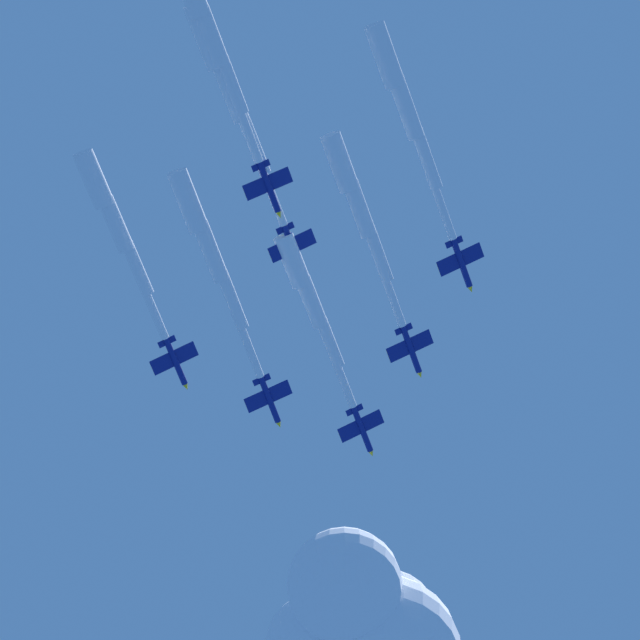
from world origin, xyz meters
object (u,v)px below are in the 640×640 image
Objects in this scene: jet_starboard_mid at (406,110)px; jet_starboard_outer at (212,40)px; jet_port_outer at (230,93)px; jet_lead at (312,305)px; jet_port_inner at (211,253)px; jet_port_mid at (117,227)px; jet_starboard_inner at (360,212)px.

jet_starboard_mid is 33.46m from jet_starboard_outer.
jet_port_outer reaches higher than jet_starboard_mid.
jet_port_inner is (14.07, -13.76, -2.47)m from jet_lead.
jet_starboard_mid is (28.56, 23.78, -1.06)m from jet_lead.
jet_port_inner is at bearing -156.98° from jet_port_outer.
jet_starboard_outer is (9.11, -0.27, -1.26)m from jet_port_outer.
jet_port_inner is at bearing -44.36° from jet_lead.
jet_port_outer is at bearing 178.32° from jet_starboard_outer.
jet_port_mid is (22.26, -27.82, -1.36)m from jet_lead.
jet_starboard_mid is at bearing 125.28° from jet_starboard_outer.
jet_starboard_inner is 1.01× the size of jet_starboard_outer.
jet_port_outer is (16.51, 24.56, 1.17)m from jet_port_mid.
jet_lead is at bearing 135.64° from jet_port_inner.
jet_port_inner is 35.35m from jet_starboard_outer.
jet_port_inner is 40.27m from jet_starboard_mid.
jet_port_outer is at bearing -69.31° from jet_starboard_mid.
jet_port_inner is at bearing 120.23° from jet_port_mid.
jet_starboard_inner is 37.23m from jet_starboard_outer.
jet_lead is 38.91m from jet_port_outer.
jet_port_inner is 16.32m from jet_port_mid.
jet_lead is 0.97× the size of jet_port_mid.
jet_lead is 0.96× the size of jet_starboard_outer.
jet_port_inner is at bearing -111.11° from jet_starboard_mid.
jet_port_mid reaches higher than jet_starboard_outer.
jet_starboard_outer is at bearing 43.48° from jet_port_mid.
jet_starboard_outer is at bearing -24.89° from jet_starboard_inner.
jet_port_outer is (38.77, -3.26, -0.20)m from jet_lead.
jet_port_mid is 0.93× the size of jet_starboard_mid.
jet_lead reaches higher than jet_starboard_inner.
jet_port_mid is at bearing -59.77° from jet_port_inner.
jet_starboard_mid is 28.92m from jet_port_outer.
jet_starboard_inner is at bearing 155.11° from jet_starboard_outer.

